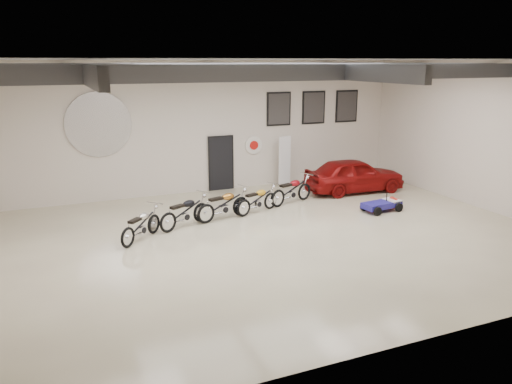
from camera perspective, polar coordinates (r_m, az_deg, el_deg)
name	(u,v)px	position (r m, az deg, el deg)	size (l,w,h in m)	color
floor	(272,239)	(14.47, 1.85, -5.33)	(16.00, 12.00, 0.01)	beige
ceiling	(274,60)	(13.59, 2.03, 14.88)	(16.00, 12.00, 0.01)	slate
back_wall	(207,127)	(19.36, -5.57, 7.36)	(16.00, 0.02, 5.00)	beige
right_wall	(489,137)	(18.60, 25.06, 5.75)	(0.02, 12.00, 5.00)	beige
ceiling_beams	(274,69)	(13.59, 2.02, 13.83)	(15.80, 11.80, 0.32)	#5B5C62
door	(221,164)	(19.70, -4.03, 3.25)	(0.92, 0.08, 2.10)	black
logo_plaque	(99,125)	(18.49, -17.55, 7.34)	(2.30, 0.06, 1.16)	silver
poster_left	(279,109)	(20.35, 2.62, 9.47)	(1.05, 0.08, 1.35)	black
poster_mid	(314,107)	(21.08, 6.60, 9.57)	(1.05, 0.08, 1.35)	black
poster_right	(347,106)	(21.91, 10.31, 9.63)	(1.05, 0.08, 1.35)	black
oil_sign	(254,145)	(20.07, -0.27, 5.38)	(0.72, 0.10, 0.72)	white
banner_stand	(285,162)	(20.27, 3.28, 3.42)	(0.54, 0.22, 1.99)	white
motorcycle_silver	(141,225)	(14.55, -13.02, -3.65)	(1.81, 0.56, 0.94)	silver
motorcycle_black	(185,211)	(15.46, -8.15, -2.21)	(1.92, 0.59, 1.00)	silver
motorcycle_gold	(224,204)	(16.08, -3.71, -1.38)	(1.96, 0.61, 1.02)	silver
motorcycle_yellow	(257,199)	(16.75, 0.16, -0.84)	(1.79, 0.55, 0.93)	silver
motorcycle_red	(291,190)	(17.86, 4.08, 0.25)	(1.94, 0.60, 1.01)	silver
go_kart	(385,202)	(17.58, 14.52, -1.10)	(1.71, 0.77, 0.62)	navy
vintage_car	(354,175)	(19.80, 11.17, 1.93)	(3.92, 1.58, 1.34)	maroon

